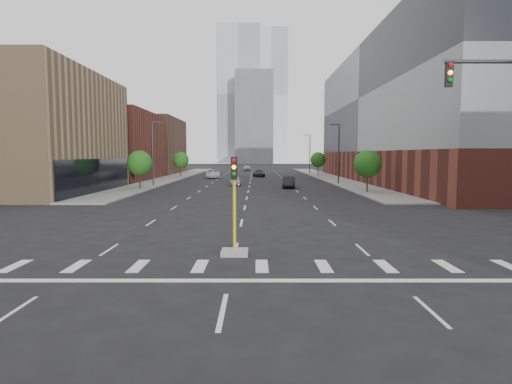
{
  "coord_description": "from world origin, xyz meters",
  "views": [
    {
      "loc": [
        0.97,
        -9.95,
        4.5
      ],
      "look_at": [
        0.96,
        12.81,
        2.5
      ],
      "focal_mm": 30.0,
      "sensor_mm": 36.0,
      "label": 1
    }
  ],
  "objects_px": {
    "car_far_left": "(213,174)",
    "car_deep_right": "(259,173)",
    "car_distant": "(247,168)",
    "car_near_left": "(235,181)",
    "median_traffic_signal": "(235,233)",
    "car_mid_right": "(288,182)"
  },
  "relations": [
    {
      "from": "car_far_left",
      "to": "car_mid_right",
      "type": "bearing_deg",
      "value": -67.59
    },
    {
      "from": "median_traffic_signal",
      "to": "car_distant",
      "type": "bearing_deg",
      "value": 90.89
    },
    {
      "from": "car_mid_right",
      "to": "car_deep_right",
      "type": "height_order",
      "value": "car_mid_right"
    },
    {
      "from": "car_distant",
      "to": "car_far_left",
      "type": "bearing_deg",
      "value": -101.67
    },
    {
      "from": "median_traffic_signal",
      "to": "car_deep_right",
      "type": "xyz_separation_m",
      "value": [
        1.5,
        67.38,
        -0.26
      ]
    },
    {
      "from": "median_traffic_signal",
      "to": "car_distant",
      "type": "height_order",
      "value": "median_traffic_signal"
    },
    {
      "from": "median_traffic_signal",
      "to": "car_far_left",
      "type": "distance_m",
      "value": 62.95
    },
    {
      "from": "median_traffic_signal",
      "to": "car_distant",
      "type": "xyz_separation_m",
      "value": [
        -1.53,
        98.51,
        -0.17
      ]
    },
    {
      "from": "car_mid_right",
      "to": "car_deep_right",
      "type": "xyz_separation_m",
      "value": [
        -3.85,
        28.67,
        -0.06
      ]
    },
    {
      "from": "car_distant",
      "to": "median_traffic_signal",
      "type": "bearing_deg",
      "value": -91.68
    },
    {
      "from": "car_mid_right",
      "to": "car_far_left",
      "type": "bearing_deg",
      "value": 121.13
    },
    {
      "from": "car_near_left",
      "to": "car_deep_right",
      "type": "xyz_separation_m",
      "value": [
        3.59,
        23.87,
        0.05
      ]
    },
    {
      "from": "car_near_left",
      "to": "car_deep_right",
      "type": "relative_size",
      "value": 0.79
    },
    {
      "from": "car_deep_right",
      "to": "car_far_left",
      "type": "bearing_deg",
      "value": -159.26
    },
    {
      "from": "car_far_left",
      "to": "car_deep_right",
      "type": "distance_m",
      "value": 10.05
    },
    {
      "from": "car_near_left",
      "to": "car_mid_right",
      "type": "xyz_separation_m",
      "value": [
        7.44,
        -4.8,
        0.11
      ]
    },
    {
      "from": "car_far_left",
      "to": "car_deep_right",
      "type": "bearing_deg",
      "value": 23.34
    },
    {
      "from": "car_near_left",
      "to": "car_distant",
      "type": "height_order",
      "value": "car_distant"
    },
    {
      "from": "car_deep_right",
      "to": "car_near_left",
      "type": "bearing_deg",
      "value": -106.72
    },
    {
      "from": "car_mid_right",
      "to": "car_deep_right",
      "type": "bearing_deg",
      "value": 100.8
    },
    {
      "from": "car_distant",
      "to": "car_mid_right",
      "type": "bearing_deg",
      "value": -86.0
    },
    {
      "from": "median_traffic_signal",
      "to": "car_near_left",
      "type": "height_order",
      "value": "median_traffic_signal"
    }
  ]
}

